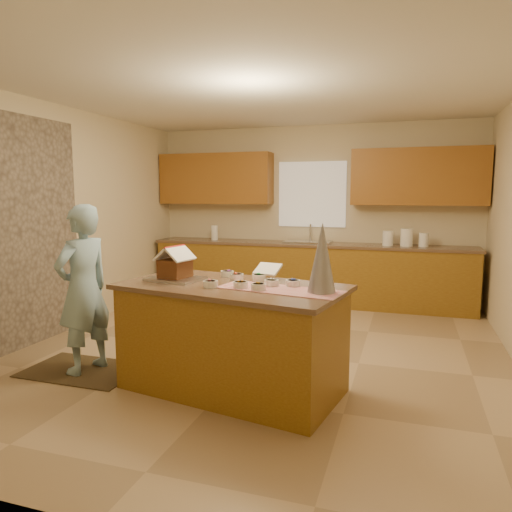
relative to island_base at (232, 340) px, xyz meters
name	(u,v)px	position (x,y,z in m)	size (l,w,h in m)	color
floor	(259,353)	(-0.06, 0.97, -0.44)	(5.50, 5.50, 0.00)	tan
ceiling	(259,87)	(-0.06, 0.97, 2.26)	(5.50, 5.50, 0.00)	silver
wall_back	(312,214)	(-0.06, 3.72, 0.91)	(5.50, 5.50, 0.00)	beige
wall_front	(83,262)	(-0.06, -1.78, 0.91)	(5.50, 5.50, 0.00)	beige
wall_left	(57,220)	(-2.56, 0.97, 0.91)	(5.50, 5.50, 0.00)	beige
stone_accent	(4,235)	(-2.54, 0.17, 0.81)	(2.50, 2.50, 0.00)	gray
window_curtain	(312,194)	(-0.06, 3.69, 1.21)	(1.05, 0.03, 1.00)	white
back_counter_base	(307,274)	(-0.06, 3.42, 0.00)	(4.80, 0.60, 0.88)	brown
back_counter_top	(308,244)	(-0.06, 3.42, 0.46)	(4.85, 0.63, 0.04)	brown
upper_cabinet_left	(216,179)	(-1.61, 3.54, 1.46)	(1.85, 0.35, 0.80)	#9C6321
upper_cabinet_right	(418,177)	(1.49, 3.54, 1.46)	(1.85, 0.35, 0.80)	#9C6321
sink	(308,245)	(-0.06, 3.42, 0.45)	(0.70, 0.45, 0.12)	silver
faucet	(310,233)	(-0.06, 3.60, 0.62)	(0.03, 0.03, 0.28)	silver
island_base	(232,340)	(0.00, 0.00, 0.00)	(1.78, 0.89, 0.87)	brown
island_top	(232,287)	(0.00, 0.00, 0.46)	(1.86, 0.97, 0.04)	brown
table_runner	(280,289)	(0.44, -0.08, 0.48)	(0.99, 0.36, 0.01)	#9E0B13
baking_tray	(175,279)	(-0.55, 0.05, 0.49)	(0.46, 0.34, 0.02)	silver
cookbook	(268,269)	(0.21, 0.34, 0.57)	(0.22, 0.02, 0.18)	white
tinsel_tree	(322,258)	(0.77, -0.09, 0.75)	(0.22, 0.22, 0.55)	#ABACB8
rug	(83,370)	(-1.50, -0.04, -0.43)	(1.06, 0.69, 0.01)	black
boy	(83,289)	(-1.45, -0.04, 0.36)	(0.57, 0.37, 1.56)	#8DB4C8
canister_a	(388,238)	(1.11, 3.42, 0.59)	(0.15, 0.15, 0.21)	white
canister_b	(407,237)	(1.36, 3.42, 0.61)	(0.17, 0.17, 0.25)	white
canister_c	(424,240)	(1.60, 3.42, 0.58)	(0.13, 0.13, 0.19)	white
paper_towel	(215,233)	(-1.59, 3.42, 0.60)	(0.11, 0.11, 0.23)	white
gingerbread_house	(175,266)	(-0.55, 0.05, 0.60)	(0.32, 0.32, 0.28)	brown
candy_bowls	(249,281)	(0.14, 0.06, 0.50)	(0.80, 0.62, 0.05)	blue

